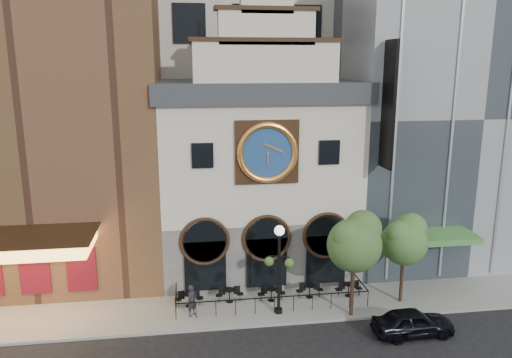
{
  "coord_description": "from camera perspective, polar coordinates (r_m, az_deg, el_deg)",
  "views": [
    {
      "loc": [
        -4.5,
        -23.22,
        13.44
      ],
      "look_at": [
        -0.33,
        6.0,
        6.53
      ],
      "focal_mm": 35.0,
      "sensor_mm": 36.0,
      "label": 1
    }
  ],
  "objects": [
    {
      "name": "car_right",
      "position": [
        27.25,
        17.5,
        -15.36
      ],
      "size": [
        4.14,
        1.77,
        1.39
      ],
      "primitive_type": "imported",
      "rotation": [
        0.0,
        0.0,
        1.6
      ],
      "color": "black",
      "rests_on": "ground"
    },
    {
      "name": "tree_left",
      "position": [
        26.76,
        11.27,
        -6.92
      ],
      "size": [
        2.98,
        2.87,
        5.74
      ],
      "color": "#382619",
      "rests_on": "sidewalk"
    },
    {
      "name": "tree_right",
      "position": [
        29.09,
        16.66,
        -6.53
      ],
      "size": [
        2.66,
        2.56,
        5.12
      ],
      "color": "#382619",
      "rests_on": "sidewalk"
    },
    {
      "name": "bistro_3",
      "position": [
        29.69,
        6.14,
        -12.5
      ],
      "size": [
        1.58,
        0.68,
        0.9
      ],
      "color": "black",
      "rests_on": "sidewalk"
    },
    {
      "name": "clock_building",
      "position": [
        32.08,
        0.12,
        1.03
      ],
      "size": [
        12.6,
        8.78,
        18.65
      ],
      "color": "#605E5B",
      "rests_on": "ground"
    },
    {
      "name": "pedestrian",
      "position": [
        27.67,
        -7.32,
        -13.61
      ],
      "size": [
        0.74,
        0.75,
        1.74
      ],
      "primitive_type": "imported",
      "rotation": [
        0.0,
        0.0,
        0.81
      ],
      "color": "#222227",
      "rests_on": "sidewalk"
    },
    {
      "name": "ground",
      "position": [
        27.2,
        2.58,
        -16.45
      ],
      "size": [
        120.0,
        120.0,
        0.0
      ],
      "primitive_type": "plane",
      "color": "black",
      "rests_on": "ground"
    },
    {
      "name": "bistro_0",
      "position": [
        28.82,
        -7.68,
        -13.38
      ],
      "size": [
        1.58,
        0.68,
        0.9
      ],
      "color": "black",
      "rests_on": "sidewalk"
    },
    {
      "name": "retail_building",
      "position": [
        37.67,
        19.75,
        7.39
      ],
      "size": [
        14.0,
        14.4,
        20.0
      ],
      "color": "gray",
      "rests_on": "ground"
    },
    {
      "name": "bistro_1",
      "position": [
        29.07,
        -3.05,
        -13.02
      ],
      "size": [
        1.58,
        0.68,
        0.9
      ],
      "color": "black",
      "rests_on": "sidewalk"
    },
    {
      "name": "cafe_railing",
      "position": [
        29.09,
        1.66,
        -13.02
      ],
      "size": [
        10.6,
        2.6,
        0.9
      ],
      "primitive_type": null,
      "color": "black",
      "rests_on": "sidewalk"
    },
    {
      "name": "bistro_4",
      "position": [
        30.19,
        10.54,
        -12.21
      ],
      "size": [
        1.58,
        0.68,
        0.9
      ],
      "color": "black",
      "rests_on": "sidewalk"
    },
    {
      "name": "bistro_2",
      "position": [
        29.17,
        1.76,
        -12.92
      ],
      "size": [
        1.58,
        0.68,
        0.9
      ],
      "color": "black",
      "rests_on": "sidewalk"
    },
    {
      "name": "sidewalk",
      "position": [
        29.33,
        1.65,
        -13.94
      ],
      "size": [
        44.0,
        5.0,
        0.15
      ],
      "primitive_type": "cube",
      "color": "gray",
      "rests_on": "ground"
    },
    {
      "name": "lamppost",
      "position": [
        26.82,
        2.66,
        -9.2
      ],
      "size": [
        1.53,
        0.89,
        4.99
      ],
      "rotation": [
        0.0,
        0.0,
        -0.36
      ],
      "color": "black",
      "rests_on": "sidewalk"
    },
    {
      "name": "theater_building",
      "position": [
        34.26,
        -22.92,
        10.76
      ],
      "size": [
        14.0,
        15.6,
        25.0
      ],
      "color": "brown",
      "rests_on": "ground"
    }
  ]
}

